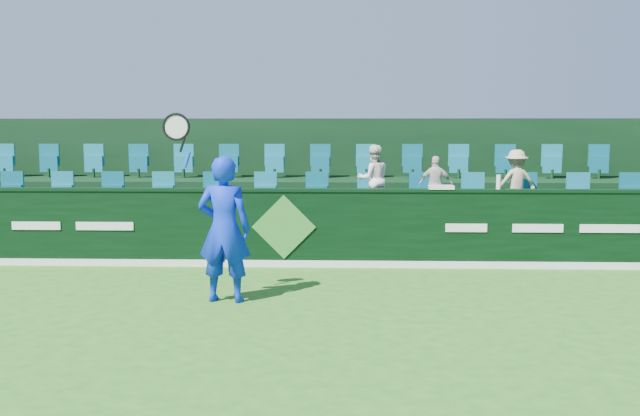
{
  "coord_description": "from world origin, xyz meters",
  "views": [
    {
      "loc": [
        1.05,
        -8.13,
        2.37
      ],
      "look_at": [
        0.66,
        2.8,
        1.15
      ],
      "focal_mm": 40.0,
      "sensor_mm": 36.0,
      "label": 1
    }
  ],
  "objects_px": {
    "spectator_right": "(516,182)",
    "towel": "(441,187)",
    "tennis_player": "(224,228)",
    "drinks_bottle": "(499,182)",
    "spectator_middle": "(436,185)",
    "spectator_left": "(373,179)"
  },
  "relations": [
    {
      "from": "spectator_middle",
      "to": "drinks_bottle",
      "type": "relative_size",
      "value": 4.34
    },
    {
      "from": "spectator_middle",
      "to": "drinks_bottle",
      "type": "height_order",
      "value": "spectator_middle"
    },
    {
      "from": "drinks_bottle",
      "to": "spectator_left",
      "type": "bearing_deg",
      "value": 151.63
    },
    {
      "from": "spectator_left",
      "to": "spectator_middle",
      "type": "relative_size",
      "value": 1.19
    },
    {
      "from": "spectator_right",
      "to": "drinks_bottle",
      "type": "xyz_separation_m",
      "value": [
        -0.56,
        -1.12,
        0.08
      ]
    },
    {
      "from": "spectator_middle",
      "to": "drinks_bottle",
      "type": "bearing_deg",
      "value": 139.63
    },
    {
      "from": "spectator_right",
      "to": "towel",
      "type": "xyz_separation_m",
      "value": [
        -1.53,
        -1.12,
        -0.01
      ]
    },
    {
      "from": "tennis_player",
      "to": "spectator_left",
      "type": "height_order",
      "value": "tennis_player"
    },
    {
      "from": "tennis_player",
      "to": "spectator_middle",
      "type": "distance_m",
      "value": 4.98
    },
    {
      "from": "spectator_left",
      "to": "drinks_bottle",
      "type": "relative_size",
      "value": 5.16
    },
    {
      "from": "spectator_middle",
      "to": "spectator_right",
      "type": "height_order",
      "value": "spectator_right"
    },
    {
      "from": "towel",
      "to": "drinks_bottle",
      "type": "bearing_deg",
      "value": 0.0
    },
    {
      "from": "tennis_player",
      "to": "towel",
      "type": "xyz_separation_m",
      "value": [
        3.29,
        2.55,
        0.36
      ]
    },
    {
      "from": "tennis_player",
      "to": "spectator_middle",
      "type": "xyz_separation_m",
      "value": [
        3.34,
        3.67,
        0.32
      ]
    },
    {
      "from": "spectator_right",
      "to": "spectator_middle",
      "type": "bearing_deg",
      "value": -7.96
    },
    {
      "from": "tennis_player",
      "to": "towel",
      "type": "relative_size",
      "value": 6.34
    },
    {
      "from": "spectator_middle",
      "to": "towel",
      "type": "bearing_deg",
      "value": 97.71
    },
    {
      "from": "towel",
      "to": "spectator_left",
      "type": "bearing_deg",
      "value": 134.67
    },
    {
      "from": "spectator_left",
      "to": "spectator_right",
      "type": "xyz_separation_m",
      "value": [
        2.63,
        0.0,
        -0.04
      ]
    },
    {
      "from": "spectator_middle",
      "to": "spectator_left",
      "type": "bearing_deg",
      "value": 10.44
    },
    {
      "from": "tennis_player",
      "to": "drinks_bottle",
      "type": "relative_size",
      "value": 10.69
    },
    {
      "from": "spectator_right",
      "to": "towel",
      "type": "bearing_deg",
      "value": 28.32
    }
  ]
}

